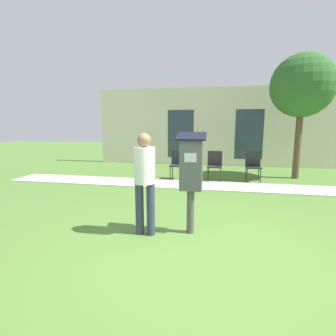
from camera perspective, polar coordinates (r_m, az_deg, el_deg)
ground_plane at (r=3.81m, az=6.21°, el=-17.19°), size 40.00×40.00×0.00m
sidewalk at (r=7.45m, az=8.91°, el=-3.79°), size 12.00×1.10×0.02m
building_facade at (r=11.22m, az=10.03°, el=8.79°), size 10.00×0.26×3.20m
parking_meter at (r=4.03m, az=5.04°, el=-0.38°), size 0.44×0.31×1.59m
person_standing at (r=3.99m, az=-5.10°, el=-1.78°), size 0.32×0.32×1.58m
outdoor_chair_left at (r=8.23m, az=2.15°, el=1.26°), size 0.44×0.44×0.90m
outdoor_chair_middle at (r=8.13m, az=10.12°, el=1.01°), size 0.44×0.44×0.90m
outdoor_chair_right at (r=8.30m, az=18.04°, el=0.86°), size 0.44×0.44×0.90m
tree at (r=9.25m, az=27.20°, el=15.54°), size 1.90×1.90×3.82m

